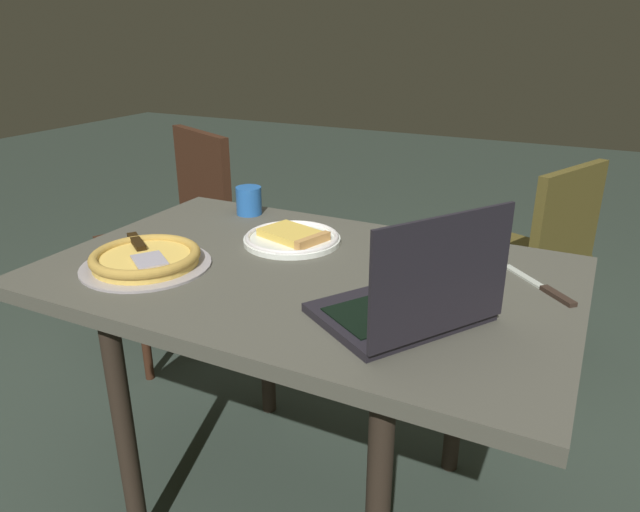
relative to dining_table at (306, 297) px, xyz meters
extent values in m
plane|color=#313D35|center=(0.00, 0.00, -0.66)|extent=(12.00, 12.00, 0.00)
cube|color=#4B4A3F|center=(0.00, 0.00, 0.06)|extent=(1.26, 0.80, 0.04)
cylinder|color=black|center=(-0.33, -0.33, -0.31)|extent=(0.05, 0.05, 0.69)
cylinder|color=black|center=(-0.33, 0.33, -0.31)|extent=(0.05, 0.05, 0.69)
cylinder|color=black|center=(0.33, 0.33, -0.31)|extent=(0.05, 0.05, 0.69)
cube|color=black|center=(0.28, -0.13, 0.08)|extent=(0.37, 0.39, 0.02)
cube|color=black|center=(0.28, -0.13, 0.09)|extent=(0.27, 0.31, 0.00)
cube|color=black|center=(0.38, -0.19, 0.21)|extent=(0.18, 0.27, 0.23)
cube|color=#8DB1E3|center=(0.38, -0.19, 0.21)|extent=(0.16, 0.24, 0.20)
cylinder|color=white|center=(-0.12, 0.15, 0.08)|extent=(0.26, 0.26, 0.01)
torus|color=white|center=(-0.12, 0.15, 0.09)|extent=(0.25, 0.25, 0.01)
cube|color=gold|center=(-0.12, 0.15, 0.10)|extent=(0.19, 0.16, 0.02)
cube|color=tan|center=(-0.05, 0.13, 0.10)|extent=(0.05, 0.12, 0.03)
cylinder|color=#A39DA1|center=(-0.36, -0.16, 0.08)|extent=(0.31, 0.31, 0.01)
cylinder|color=#EAC055|center=(-0.36, -0.16, 0.09)|extent=(0.25, 0.25, 0.02)
torus|color=#B68E3D|center=(-0.36, -0.16, 0.10)|extent=(0.27, 0.27, 0.02)
cube|color=#B1ABBB|center=(-0.32, -0.18, 0.11)|extent=(0.12, 0.11, 0.00)
cube|color=black|center=(-0.44, -0.10, 0.11)|extent=(0.11, 0.09, 0.01)
cube|color=beige|center=(0.49, 0.17, 0.08)|extent=(0.14, 0.14, 0.00)
cube|color=#2E211A|center=(0.56, 0.11, 0.08)|extent=(0.08, 0.08, 0.01)
cylinder|color=blue|center=(-0.37, 0.32, 0.12)|extent=(0.08, 0.08, 0.09)
cylinder|color=#482F0A|center=(-0.37, 0.32, 0.14)|extent=(0.07, 0.07, 0.01)
cube|color=brown|center=(0.34, 1.05, -0.21)|extent=(0.57, 0.57, 0.04)
cube|color=brown|center=(0.52, 0.97, -0.01)|extent=(0.20, 0.39, 0.37)
cylinder|color=brown|center=(0.24, 1.31, -0.45)|extent=(0.03, 0.03, 0.42)
cylinder|color=brown|center=(0.08, 0.95, -0.45)|extent=(0.03, 0.03, 0.42)
cylinder|color=brown|center=(0.60, 1.16, -0.45)|extent=(0.03, 0.03, 0.42)
cylinder|color=brown|center=(0.44, 0.79, -0.45)|extent=(0.03, 0.03, 0.42)
cube|color=#351E12|center=(-0.94, 0.54, -0.20)|extent=(0.56, 0.56, 0.04)
cube|color=#351E12|center=(-0.86, 0.72, 0.03)|extent=(0.38, 0.20, 0.41)
cylinder|color=#351E12|center=(-1.19, 0.45, -0.44)|extent=(0.03, 0.03, 0.44)
cylinder|color=#351E12|center=(-0.84, 0.29, -0.44)|extent=(0.03, 0.03, 0.44)
cylinder|color=#351E12|center=(-1.03, 0.80, -0.44)|extent=(0.03, 0.03, 0.44)
cylinder|color=#351E12|center=(-0.68, 0.63, -0.44)|extent=(0.03, 0.03, 0.44)
camera|label=1|loc=(0.61, -1.14, 0.62)|focal=32.59mm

